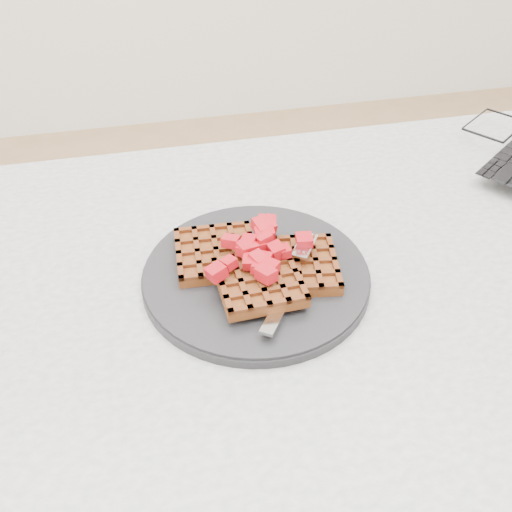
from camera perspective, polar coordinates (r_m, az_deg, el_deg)
The scene contains 5 objects.
table at distance 0.82m, azimuth 10.50°, elevation -8.35°, with size 1.20×0.80×0.75m.
plate at distance 0.73m, azimuth 0.00°, elevation -1.93°, with size 0.29×0.29×0.02m, color black.
waffles at distance 0.71m, azimuth 0.08°, elevation -0.97°, with size 0.21×0.18×0.03m.
strawberry_pile at distance 0.70m, azimuth 0.00°, elevation 0.88°, with size 0.15×0.15×0.02m, color #94000C, non-canonical shape.
fork at distance 0.70m, azimuth 3.67°, elevation -2.51°, with size 0.02×0.18×0.02m, color silver, non-canonical shape.
Camera 1 is at (-0.26, -0.49, 1.24)m, focal length 40.00 mm.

